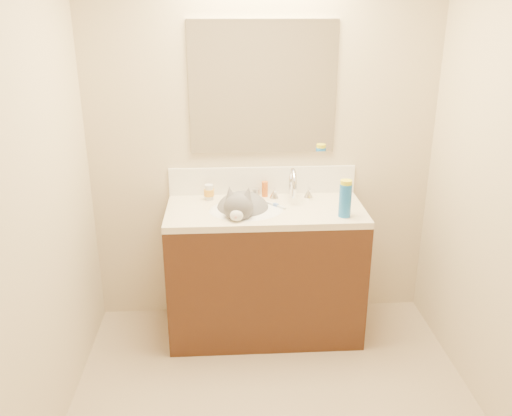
{
  "coord_description": "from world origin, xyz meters",
  "views": [
    {
      "loc": [
        -0.24,
        -2.09,
        2.03
      ],
      "look_at": [
        -0.06,
        0.92,
        0.88
      ],
      "focal_mm": 38.0,
      "sensor_mm": 36.0,
      "label": 1
    }
  ],
  "objects": [
    {
      "name": "basin",
      "position": [
        -0.12,
        0.94,
        0.79
      ],
      "size": [
        0.45,
        0.36,
        0.14
      ],
      "primitive_type": "ellipsoid",
      "color": "white",
      "rests_on": "vanity_cabinet"
    },
    {
      "name": "spray_cap",
      "position": [
        0.45,
        0.81,
        1.06
      ],
      "size": [
        0.08,
        0.08,
        0.04
      ],
      "primitive_type": "cylinder",
      "rotation": [
        0.0,
        0.0,
        0.32
      ],
      "color": "yellow",
      "rests_on": "spray_can"
    },
    {
      "name": "amber_bottle",
      "position": [
        0.01,
        1.19,
        0.91
      ],
      "size": [
        0.05,
        0.05,
        0.1
      ],
      "primitive_type": "cylinder",
      "rotation": [
        0.0,
        0.0,
        0.43
      ],
      "color": "#C65917",
      "rests_on": "counter_slab"
    },
    {
      "name": "vanity_cabinet",
      "position": [
        0.0,
        0.97,
        0.41
      ],
      "size": [
        1.2,
        0.55,
        0.82
      ],
      "primitive_type": "cube",
      "color": "#3A1E10",
      "rests_on": "ground"
    },
    {
      "name": "toothbrush",
      "position": [
        0.07,
        1.0,
        0.87
      ],
      "size": [
        0.12,
        0.13,
        0.01
      ],
      "primitive_type": "cube",
      "rotation": [
        0.0,
        0.0,
        0.74
      ],
      "color": "silver",
      "rests_on": "counter_slab"
    },
    {
      "name": "spray_can",
      "position": [
        0.45,
        0.81,
        0.96
      ],
      "size": [
        0.09,
        0.09,
        0.2
      ],
      "primitive_type": "cylinder",
      "rotation": [
        0.0,
        0.0,
        0.32
      ],
      "color": "blue",
      "rests_on": "counter_slab"
    },
    {
      "name": "cat",
      "position": [
        -0.14,
        0.97,
        0.84
      ],
      "size": [
        0.39,
        0.49,
        0.35
      ],
      "rotation": [
        0.0,
        0.0,
        -0.18
      ],
      "color": "#545154",
      "rests_on": "basin"
    },
    {
      "name": "mirror",
      "position": [
        0.0,
        1.24,
        1.54
      ],
      "size": [
        0.9,
        0.02,
        0.8
      ],
      "primitive_type": "cube",
      "color": "white",
      "rests_on": "room_shell"
    },
    {
      "name": "pill_label",
      "position": [
        -0.34,
        1.15,
        0.91
      ],
      "size": [
        0.07,
        0.07,
        0.04
      ],
      "primitive_type": "cylinder",
      "rotation": [
        0.0,
        0.0,
        -0.08
      ],
      "color": "gold",
      "rests_on": "pill_bottle"
    },
    {
      "name": "silver_jar",
      "position": [
        -0.05,
        1.18,
        0.89
      ],
      "size": [
        0.06,
        0.06,
        0.05
      ],
      "primitive_type": "cylinder",
      "rotation": [
        0.0,
        0.0,
        0.4
      ],
      "color": "#B7B7BC",
      "rests_on": "counter_slab"
    },
    {
      "name": "toothbrush_head",
      "position": [
        0.07,
        1.0,
        0.87
      ],
      "size": [
        0.03,
        0.04,
        0.02
      ],
      "primitive_type": "cube",
      "rotation": [
        0.0,
        0.0,
        0.74
      ],
      "color": "#698CDF",
      "rests_on": "counter_slab"
    },
    {
      "name": "faucet",
      "position": [
        0.18,
        1.11,
        0.95
      ],
      "size": [
        0.28,
        0.2,
        0.21
      ],
      "color": "silver",
      "rests_on": "counter_slab"
    },
    {
      "name": "counter_slab",
      "position": [
        0.0,
        0.97,
        0.84
      ],
      "size": [
        1.2,
        0.55,
        0.04
      ],
      "primitive_type": "cube",
      "color": "beige",
      "rests_on": "vanity_cabinet"
    },
    {
      "name": "room_shell",
      "position": [
        0.0,
        0.0,
        1.49
      ],
      "size": [
        2.24,
        2.54,
        2.52
      ],
      "color": "#C5B292",
      "rests_on": "ground"
    },
    {
      "name": "pill_bottle",
      "position": [
        -0.34,
        1.15,
        0.91
      ],
      "size": [
        0.06,
        0.06,
        0.1
      ],
      "primitive_type": "cylinder",
      "rotation": [
        0.0,
        0.0,
        -0.08
      ],
      "color": "silver",
      "rests_on": "counter_slab"
    },
    {
      "name": "backsplash",
      "position": [
        0.0,
        1.24,
        0.95
      ],
      "size": [
        1.2,
        0.02,
        0.18
      ],
      "primitive_type": "cube",
      "color": "white",
      "rests_on": "counter_slab"
    }
  ]
}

